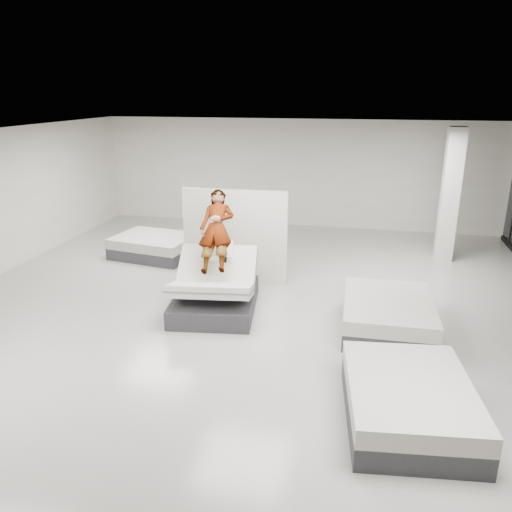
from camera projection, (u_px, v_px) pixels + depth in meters
name	position (u px, v px, depth m)	size (l,w,h in m)	color
room	(241.00, 237.00, 8.54)	(14.00, 14.04, 3.20)	#B2B1A8
hero_bed	(215.00, 291.00, 9.41)	(1.74, 2.16, 1.21)	#38383D
person	(217.00, 242.00, 9.44)	(0.64, 0.42, 1.77)	slate
remote	(226.00, 260.00, 9.16)	(0.05, 0.14, 0.03)	black
divider_panel	(235.00, 237.00, 10.61)	(2.24, 0.10, 2.04)	silver
flat_bed_right_far	(388.00, 315.00, 8.67)	(1.54, 2.04, 0.55)	#38383D
flat_bed_right_near	(408.00, 401.00, 6.26)	(1.74, 2.18, 0.55)	#38383D
flat_bed_left_far	(155.00, 246.00, 12.53)	(2.11, 1.71, 0.52)	#38383D
column	(450.00, 196.00, 11.88)	(0.40, 0.40, 3.20)	silver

